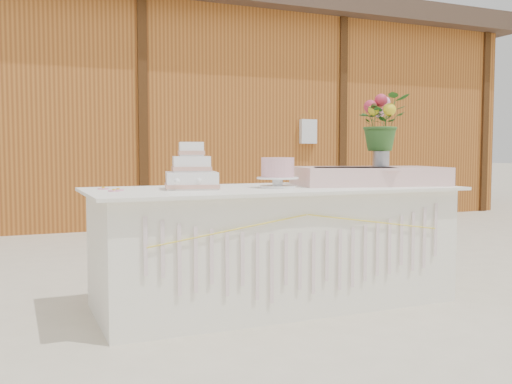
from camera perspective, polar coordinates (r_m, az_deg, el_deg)
ground at (r=3.86m, az=1.79°, el=-11.02°), size 80.00×80.00×0.00m
barn at (r=9.52m, az=-13.87°, el=7.96°), size 12.60×4.60×3.30m
cake_table at (r=3.77m, az=1.84°, el=-5.35°), size 2.40×1.00×0.77m
wedding_cake at (r=3.59m, az=-6.48°, el=1.90°), size 0.39×0.39×0.29m
pink_cake_stand at (r=3.68m, az=2.18°, el=2.12°), size 0.27×0.27×0.20m
satin_runner at (r=4.08m, az=11.16°, el=1.59°), size 1.11×0.79×0.13m
flower_vase at (r=4.21m, az=12.38°, el=3.60°), size 0.12×0.12×0.16m
bouquet at (r=4.22m, az=12.44°, el=7.47°), size 0.37×0.32×0.41m
loose_flowers at (r=3.55m, az=-14.16°, el=0.31°), size 0.17×0.34×0.02m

